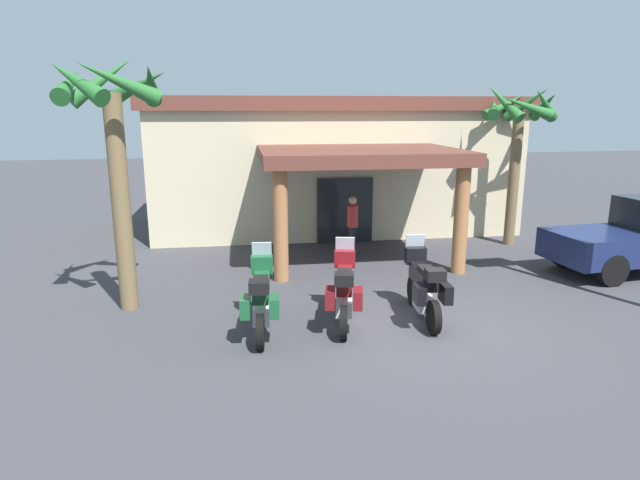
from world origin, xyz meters
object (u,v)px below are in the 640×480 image
motorcycle_green (261,298)px  motel_building (331,162)px  palm_tree_near_portico (519,124)px  motorcycle_maroon (344,291)px  pedestrian (352,222)px  motorcycle_black (424,287)px  palm_tree_roadside (114,128)px

motorcycle_green → motel_building: bearing=-12.7°
palm_tree_near_portico → motorcycle_maroon: bearing=-140.8°
pedestrian → motorcycle_green: bearing=94.7°
motorcycle_green → motorcycle_black: size_ratio=1.00×
palm_tree_roadside → motorcycle_maroon: bearing=-21.3°
motorcycle_maroon → motorcycle_black: same height
motorcycle_green → motorcycle_black: same height
palm_tree_near_portico → motel_building: bearing=142.2°
motorcycle_maroon → pedestrian: pedestrian is taller
motorcycle_black → palm_tree_near_portico: 8.07m
palm_tree_roadside → motel_building: bearing=51.6°
motel_building → motorcycle_black: size_ratio=5.84×
motorcycle_maroon → motorcycle_black: (1.67, -0.04, 0.00)m
motorcycle_green → palm_tree_near_portico: size_ratio=0.44×
motorcycle_green → palm_tree_near_portico: palm_tree_near_portico is taller
motorcycle_maroon → palm_tree_near_portico: size_ratio=0.43×
motel_building → pedestrian: (-0.26, -4.39, -1.30)m
motel_building → motorcycle_maroon: (-1.66, -9.38, -1.64)m
motorcycle_black → motorcycle_maroon: bearing=94.4°
pedestrian → palm_tree_roadside: bearing=65.0°
motorcycle_maroon → pedestrian: 5.19m
palm_tree_roadside → motorcycle_green: bearing=-34.2°
motel_building → motorcycle_green: 10.22m
motel_building → palm_tree_near_portico: size_ratio=2.57×
motel_building → palm_tree_roadside: bearing=-126.3°
motel_building → motorcycle_black: 9.57m
motorcycle_black → palm_tree_near_portico: bearing=-36.6°
motorcycle_maroon → palm_tree_near_portico: 9.18m
motel_building → motorcycle_maroon: 9.67m
motel_building → palm_tree_near_portico: (5.04, -3.92, 1.43)m
motorcycle_maroon → palm_tree_near_portico: palm_tree_near_portico is taller
motorcycle_maroon → motorcycle_black: size_ratio=0.99×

